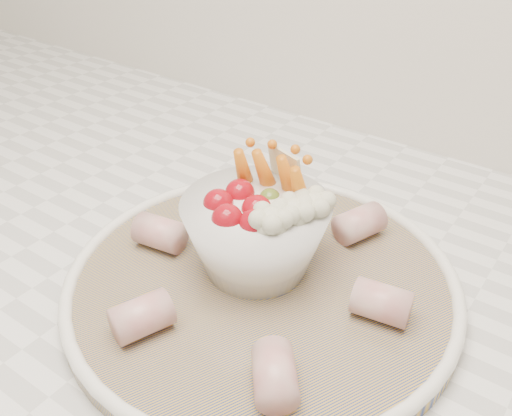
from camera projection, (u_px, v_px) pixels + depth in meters
The scene contains 3 objects.
serving_platter at pixel (262, 282), 0.52m from camera, with size 0.47×0.47×0.02m.
veggie_bowl at pixel (258, 230), 0.51m from camera, with size 0.13×0.13×0.11m.
cured_meat_rolls at pixel (262, 265), 0.51m from camera, with size 0.27×0.27×0.03m.
Camera 1 is at (0.29, 1.07, 1.28)m, focal length 40.00 mm.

